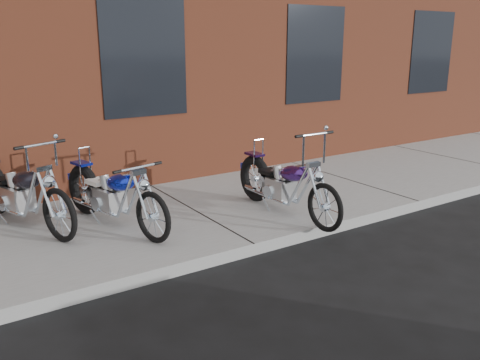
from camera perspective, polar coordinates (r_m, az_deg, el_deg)
ground at (r=6.09m, az=1.61°, el=-8.48°), size 120.00×120.00×0.00m
sidewalk at (r=7.25m, az=-5.20°, el=-3.90°), size 22.00×3.00×0.15m
chopper_purple at (r=6.96m, az=5.01°, el=-0.71°), size 0.53×2.17×1.22m
chopper_blue at (r=6.67m, az=-14.05°, el=-1.84°), size 0.71×2.14×0.95m
chopper_third at (r=7.04m, az=-23.42°, el=-1.56°), size 0.87×2.21×1.17m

